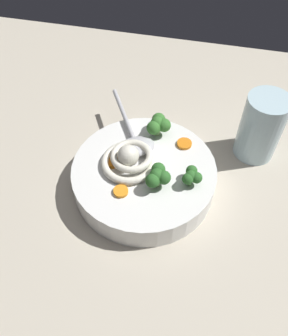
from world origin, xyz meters
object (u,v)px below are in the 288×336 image
soup_bowl (144,176)px  noodle_pile (129,159)px  soup_spoon (134,141)px  drinking_glass (261,127)px

soup_bowl → noodle_pile: noodle_pile is taller
soup_spoon → soup_bowl: bearing=180.0°
soup_bowl → soup_spoon: size_ratio=1.41×
drinking_glass → soup_spoon: bearing=109.6°
soup_spoon → drinking_glass: (7.27, -20.42, 0.69)cm
soup_bowl → noodle_pile: 4.23cm
noodle_pile → soup_spoon: (4.44, 0.30, -0.42)cm
noodle_pile → soup_bowl: bearing=-96.9°
noodle_pile → drinking_glass: bearing=-59.8°
noodle_pile → drinking_glass: size_ratio=0.81×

